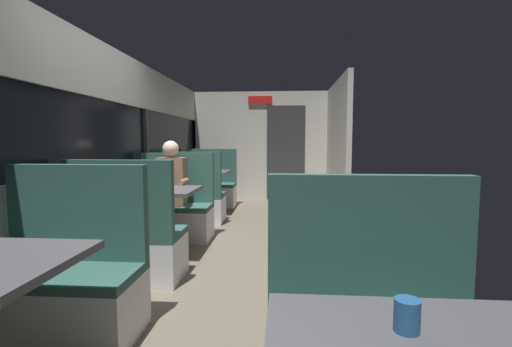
% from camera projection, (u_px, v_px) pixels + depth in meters
% --- Properties ---
extents(ground_plane, '(3.30, 9.20, 0.02)m').
position_uv_depth(ground_plane, '(234.00, 266.00, 3.65)').
color(ground_plane, '#665B4C').
extents(carriage_window_panel_left, '(0.09, 8.48, 2.30)m').
position_uv_depth(carriage_window_panel_left, '(92.00, 156.00, 3.65)').
color(carriage_window_panel_left, beige).
rests_on(carriage_window_panel_left, ground_plane).
extents(carriage_end_bulkhead, '(2.90, 0.11, 2.30)m').
position_uv_depth(carriage_end_bulkhead, '(263.00, 146.00, 7.70)').
color(carriage_end_bulkhead, beige).
rests_on(carriage_end_bulkhead, ground_plane).
extents(carriage_aisle_panel_right, '(0.08, 2.40, 2.30)m').
position_uv_depth(carriage_aisle_panel_right, '(337.00, 147.00, 6.41)').
color(carriage_aisle_panel_right, beige).
rests_on(carriage_aisle_panel_right, ground_plane).
extents(bench_near_window_facing_entry, '(0.95, 0.50, 1.10)m').
position_uv_depth(bench_near_window_facing_entry, '(66.00, 286.00, 2.30)').
color(bench_near_window_facing_entry, silver).
rests_on(bench_near_window_facing_entry, ground_plane).
extents(dining_table_mid_window, '(0.90, 0.70, 0.74)m').
position_uv_depth(dining_table_mid_window, '(155.00, 198.00, 3.89)').
color(dining_table_mid_window, '#9E9EA3').
rests_on(dining_table_mid_window, ground_plane).
extents(bench_mid_window_facing_end, '(0.95, 0.50, 1.10)m').
position_uv_depth(bench_mid_window_facing_end, '(128.00, 245.00, 3.23)').
color(bench_mid_window_facing_end, silver).
rests_on(bench_mid_window_facing_end, ground_plane).
extents(bench_mid_window_facing_entry, '(0.95, 0.50, 1.10)m').
position_uv_depth(bench_mid_window_facing_entry, '(175.00, 213.00, 4.61)').
color(bench_mid_window_facing_entry, silver).
rests_on(bench_mid_window_facing_entry, ground_plane).
extents(dining_table_far_window, '(0.90, 0.70, 0.74)m').
position_uv_depth(dining_table_far_window, '(203.00, 177.00, 6.20)').
color(dining_table_far_window, '#9E9EA3').
rests_on(dining_table_far_window, ground_plane).
extents(bench_far_window_facing_end, '(0.95, 0.50, 1.10)m').
position_uv_depth(bench_far_window_facing_end, '(193.00, 201.00, 5.54)').
color(bench_far_window_facing_end, silver).
rests_on(bench_far_window_facing_end, ground_plane).
extents(bench_far_window_facing_entry, '(0.95, 0.50, 1.10)m').
position_uv_depth(bench_far_window_facing_entry, '(211.00, 189.00, 6.93)').
color(bench_far_window_facing_entry, silver).
rests_on(bench_far_window_facing_entry, ground_plane).
extents(seated_passenger, '(0.47, 0.55, 1.26)m').
position_uv_depth(seated_passenger, '(173.00, 198.00, 4.52)').
color(seated_passenger, '#26262D').
rests_on(seated_passenger, ground_plane).
extents(coffee_cup_primary, '(0.07, 0.07, 0.09)m').
position_uv_depth(coffee_cup_primary, '(407.00, 315.00, 0.97)').
color(coffee_cup_primary, '#26598C').
rests_on(coffee_cup_primary, dining_table_front_aisle).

